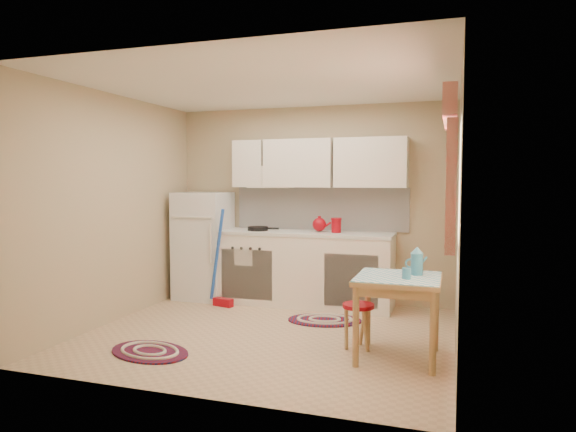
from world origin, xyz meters
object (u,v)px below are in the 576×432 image
at_px(fridge, 203,245).
at_px(stool, 358,326).
at_px(table, 398,318).
at_px(base_cabinets, 302,270).

height_order(fridge, stool, fridge).
distance_m(table, stool, 0.43).
bearing_deg(table, base_cabinets, 129.65).
bearing_deg(fridge, stool, -31.49).
bearing_deg(table, stool, 157.40).
relative_size(base_cabinets, table, 3.12).
height_order(fridge, base_cabinets, fridge).
distance_m(fridge, base_cabinets, 1.37).
distance_m(fridge, table, 3.14).
height_order(fridge, table, fridge).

